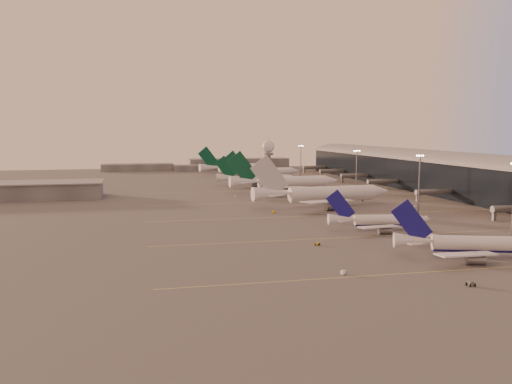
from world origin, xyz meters
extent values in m
plane|color=#525050|center=(0.00, 0.00, 0.00)|extent=(700.00, 700.00, 0.00)
cube|color=#EFE254|center=(30.00, -35.00, 0.01)|extent=(180.00, 0.25, 0.02)
cube|color=#EFE254|center=(30.00, 10.00, 0.01)|extent=(180.00, 0.25, 0.02)
cube|color=#EFE254|center=(30.00, 55.00, 0.01)|extent=(180.00, 0.25, 0.02)
cube|color=#EFE254|center=(30.00, 100.00, 0.01)|extent=(180.00, 0.25, 0.02)
cube|color=#EFE254|center=(30.00, 150.00, 0.01)|extent=(180.00, 0.25, 0.02)
cube|color=black|center=(108.00, 110.00, 9.00)|extent=(36.00, 360.00, 18.00)
cylinder|color=gray|center=(108.00, 110.00, 18.00)|extent=(10.08, 360.00, 10.08)
cube|color=gray|center=(108.00, 110.00, 18.20)|extent=(40.00, 362.00, 0.80)
cube|color=slate|center=(72.00, 28.00, 2.20)|extent=(1.20, 1.20, 4.40)
cylinder|color=slate|center=(82.00, 86.00, 4.50)|extent=(22.00, 2.80, 2.80)
cube|color=slate|center=(72.00, 86.00, 2.20)|extent=(1.20, 1.20, 4.40)
cylinder|color=slate|center=(82.00, 142.00, 4.50)|extent=(22.00, 2.80, 2.80)
cube|color=slate|center=(72.00, 142.00, 2.20)|extent=(1.20, 1.20, 4.40)
cylinder|color=slate|center=(82.00, 184.00, 4.50)|extent=(22.00, 2.80, 2.80)
cube|color=slate|center=(72.00, 184.00, 2.20)|extent=(1.20, 1.20, 4.40)
cylinder|color=slate|center=(82.00, 226.00, 4.50)|extent=(22.00, 2.80, 2.80)
cube|color=slate|center=(72.00, 226.00, 2.20)|extent=(1.20, 1.20, 4.40)
cylinder|color=slate|center=(82.00, 266.00, 4.50)|extent=(22.00, 2.80, 2.80)
cube|color=slate|center=(72.00, 266.00, 2.20)|extent=(1.20, 1.20, 4.40)
cube|color=#5B5D62|center=(-120.00, 140.00, 4.00)|extent=(80.00, 25.00, 8.00)
cube|color=gray|center=(-120.00, 140.00, 8.20)|extent=(82.00, 27.00, 0.60)
cylinder|color=slate|center=(5.00, 120.00, 11.00)|extent=(2.60, 2.60, 22.00)
cylinder|color=slate|center=(5.00, 120.00, 22.50)|extent=(5.20, 5.20, 1.20)
sphere|color=silver|center=(5.00, 120.00, 26.40)|extent=(6.40, 6.40, 6.40)
cylinder|color=slate|center=(5.00, 120.00, 30.10)|extent=(0.16, 0.16, 2.00)
sphere|color=#FFEABF|center=(56.50, 0.00, 24.10)|extent=(0.56, 0.56, 0.56)
cylinder|color=slate|center=(55.00, 55.00, 12.50)|extent=(0.56, 0.56, 25.00)
cube|color=slate|center=(55.00, 55.00, 24.50)|extent=(3.60, 0.25, 0.25)
sphere|color=#FFEABF|center=(53.50, 55.00, 24.10)|extent=(0.56, 0.56, 0.56)
sphere|color=#FFEABF|center=(54.50, 55.00, 24.10)|extent=(0.56, 0.56, 0.56)
sphere|color=#FFEABF|center=(55.50, 55.00, 24.10)|extent=(0.56, 0.56, 0.56)
sphere|color=#FFEABF|center=(56.50, 55.00, 24.10)|extent=(0.56, 0.56, 0.56)
cylinder|color=slate|center=(50.00, 110.00, 12.50)|extent=(0.56, 0.56, 25.00)
cube|color=slate|center=(50.00, 110.00, 24.50)|extent=(3.60, 0.25, 0.25)
sphere|color=#FFEABF|center=(48.50, 110.00, 24.10)|extent=(0.56, 0.56, 0.56)
sphere|color=#FFEABF|center=(49.50, 110.00, 24.10)|extent=(0.56, 0.56, 0.56)
sphere|color=#FFEABF|center=(50.50, 110.00, 24.10)|extent=(0.56, 0.56, 0.56)
sphere|color=#FFEABF|center=(51.50, 110.00, 24.10)|extent=(0.56, 0.56, 0.56)
cylinder|color=slate|center=(48.00, 200.00, 12.50)|extent=(0.56, 0.56, 25.00)
cube|color=slate|center=(48.00, 200.00, 24.50)|extent=(3.60, 0.25, 0.25)
sphere|color=#FFEABF|center=(46.50, 200.00, 24.10)|extent=(0.56, 0.56, 0.56)
sphere|color=#FFEABF|center=(47.50, 200.00, 24.10)|extent=(0.56, 0.56, 0.56)
sphere|color=#FFEABF|center=(48.50, 200.00, 24.10)|extent=(0.56, 0.56, 0.56)
sphere|color=#FFEABF|center=(49.50, 200.00, 24.10)|extent=(0.56, 0.56, 0.56)
cube|color=#5B5D62|center=(-60.00, 320.00, 3.00)|extent=(60.00, 18.00, 6.00)
cube|color=#5B5D62|center=(30.00, 330.00, 4.50)|extent=(90.00, 20.00, 9.00)
cube|color=#5B5D62|center=(-10.00, 310.00, 2.50)|extent=(40.00, 15.00, 5.00)
cylinder|color=silver|center=(28.22, -24.54, 3.44)|extent=(24.88, 11.72, 4.22)
cylinder|color=navy|center=(28.22, -24.54, 2.49)|extent=(24.04, 10.45, 3.04)
cone|color=silver|center=(11.49, -19.07, 3.97)|extent=(11.19, 7.25, 4.22)
cube|color=silver|center=(19.20, -32.52, 2.70)|extent=(18.38, 7.17, 1.33)
cylinder|color=gray|center=(22.83, -31.13, 0.78)|extent=(5.41, 4.10, 2.74)
cube|color=gray|center=(22.83, -31.13, 1.97)|extent=(0.40, 0.37, 1.69)
cube|color=silver|center=(25.66, -12.78, 2.70)|extent=(15.43, 15.81, 1.33)
cylinder|color=gray|center=(27.77, -16.05, 0.78)|extent=(5.41, 4.10, 2.74)
cube|color=gray|center=(27.77, -16.05, 1.97)|extent=(0.40, 0.37, 1.69)
cube|color=navy|center=(11.00, -18.91, 9.19)|extent=(11.13, 3.97, 12.58)
cube|color=silver|center=(10.03, -23.64, 4.08)|extent=(5.00, 2.44, 0.28)
cube|color=silver|center=(13.02, -14.52, 4.08)|extent=(4.70, 4.63, 0.28)
cylinder|color=black|center=(27.08, -21.60, 0.61)|extent=(1.33, 0.91, 1.22)
cylinder|color=black|center=(25.56, -26.24, 0.61)|extent=(1.33, 0.91, 1.22)
cylinder|color=silver|center=(22.38, 19.20, 3.12)|extent=(22.75, 6.98, 3.82)
cylinder|color=navy|center=(22.38, 19.20, 2.26)|extent=(22.16, 5.86, 2.75)
cone|color=silver|center=(35.64, 17.29, 3.12)|extent=(4.84, 4.40, 3.82)
cone|color=silver|center=(6.62, 21.47, 3.59)|extent=(9.86, 5.12, 3.82)
cube|color=silver|center=(15.59, 10.68, 2.45)|extent=(16.55, 9.04, 1.20)
cylinder|color=gray|center=(18.61, 12.49, 0.70)|extent=(4.65, 3.08, 2.48)
cube|color=gray|center=(18.61, 12.49, 1.78)|extent=(0.33, 0.29, 1.53)
cube|color=silver|center=(18.27, 29.29, 2.45)|extent=(15.32, 12.62, 1.20)
cylinder|color=gray|center=(20.66, 26.70, 0.70)|extent=(4.65, 3.08, 2.48)
cube|color=gray|center=(20.66, 26.70, 1.78)|extent=(0.33, 0.29, 1.53)
cube|color=navy|center=(6.16, 21.54, 8.32)|extent=(10.43, 1.84, 11.38)
cube|color=silver|center=(6.03, 17.17, 3.69)|extent=(4.63, 2.88, 0.25)
cube|color=silver|center=(7.27, 25.76, 3.69)|extent=(4.51, 3.79, 0.25)
cylinder|color=black|center=(30.82, 17.98, 0.50)|extent=(0.50, 0.50, 1.01)
cylinder|color=black|center=(20.91, 21.65, 0.55)|extent=(1.17, 0.66, 1.11)
cylinder|color=black|center=(20.28, 17.27, 0.55)|extent=(1.17, 0.66, 1.11)
cylinder|color=silver|center=(25.77, 81.27, 4.53)|extent=(42.17, 9.89, 6.53)
cylinder|color=silver|center=(25.77, 81.27, 3.06)|extent=(41.19, 8.00, 4.70)
cone|color=silver|center=(50.62, 83.29, 4.53)|extent=(8.59, 7.16, 6.53)
cone|color=silver|center=(-3.79, 78.87, 5.34)|extent=(17.99, 7.93, 6.53)
cube|color=silver|center=(17.01, 63.13, 3.39)|extent=(29.00, 22.03, 1.94)
cylinder|color=gray|center=(21.72, 67.63, 0.74)|extent=(8.40, 4.88, 4.24)
cube|color=gray|center=(21.72, 67.63, 2.24)|extent=(0.34, 0.29, 2.61)
cube|color=silver|center=(14.20, 97.76, 3.39)|extent=(30.28, 18.27, 1.94)
cylinder|color=gray|center=(19.57, 94.08, 0.74)|extent=(8.40, 4.88, 4.24)
cube|color=gray|center=(19.57, 94.08, 2.24)|extent=(0.34, 0.29, 2.61)
cube|color=#B5B8BE|center=(-4.66, 78.80, 13.06)|extent=(18.07, 1.83, 19.37)
cube|color=silver|center=(-3.48, 70.78, 5.51)|extent=(8.50, 6.73, 0.26)
cube|color=silver|center=(-4.79, 86.90, 5.51)|extent=(8.64, 5.77, 0.26)
cylinder|color=black|center=(41.59, 82.56, 0.53)|extent=(0.53, 0.53, 1.05)
cylinder|color=black|center=(22.22, 83.31, 0.58)|extent=(1.20, 0.62, 1.16)
cylinder|color=black|center=(22.59, 78.69, 0.58)|extent=(1.20, 0.62, 1.16)
cylinder|color=silver|center=(23.84, 139.14, 4.50)|extent=(39.74, 8.48, 6.36)
cylinder|color=silver|center=(23.84, 139.14, 3.07)|extent=(38.85, 6.66, 4.58)
cone|color=silver|center=(47.35, 140.41, 4.50)|extent=(7.97, 6.77, 6.36)
cone|color=silver|center=(-4.11, 137.63, 5.29)|extent=(16.86, 7.25, 6.36)
cube|color=silver|center=(15.03, 122.04, 3.38)|extent=(27.96, 20.47, 1.88)
cylinder|color=gray|center=(19.64, 126.22, 0.77)|extent=(7.85, 4.54, 4.14)
cube|color=gray|center=(19.64, 126.22, 2.27)|extent=(0.34, 0.29, 2.55)
cube|color=silver|center=(13.24, 155.18, 3.38)|extent=(28.77, 18.09, 1.88)
cylinder|color=gray|center=(18.28, 151.53, 0.77)|extent=(7.85, 4.54, 4.14)
cube|color=gray|center=(18.28, 151.53, 2.27)|extent=(0.34, 0.29, 2.55)
cube|color=#074028|center=(-4.94, 137.59, 12.89)|extent=(17.50, 1.33, 18.83)
cube|color=silver|center=(-3.98, 129.99, 5.45)|extent=(8.06, 6.21, 0.27)
cube|color=silver|center=(-4.80, 145.24, 5.45)|extent=(8.15, 5.61, 0.27)
cylinder|color=black|center=(38.81, 139.95, 0.55)|extent=(0.55, 0.55, 1.10)
cylinder|color=black|center=(20.54, 141.38, 0.60)|extent=(1.23, 0.61, 1.21)
cylinder|color=black|center=(20.80, 136.56, 0.60)|extent=(1.23, 0.61, 1.21)
cylinder|color=silver|center=(15.45, 173.28, 3.64)|extent=(32.20, 12.77, 5.15)
cylinder|color=silver|center=(15.45, 173.28, 2.48)|extent=(31.23, 11.22, 3.71)
cone|color=silver|center=(33.92, 168.64, 3.64)|extent=(7.24, 6.50, 5.15)
cone|color=silver|center=(-6.51, 178.80, 4.28)|extent=(14.23, 8.25, 5.15)
cube|color=silver|center=(4.56, 162.18, 2.74)|extent=(23.78, 10.77, 1.52)
cylinder|color=gray|center=(9.12, 164.31, 0.62)|extent=(6.81, 4.75, 3.35)
cube|color=gray|center=(9.12, 164.31, 1.84)|extent=(0.31, 0.28, 2.06)
cube|color=silver|center=(11.10, 188.21, 2.74)|extent=(20.79, 19.52, 1.52)
cylinder|color=gray|center=(14.11, 184.18, 0.62)|extent=(6.81, 4.75, 3.35)
cube|color=gray|center=(14.11, 184.18, 1.84)|extent=(0.31, 0.28, 2.06)
cube|color=#074028|center=(-7.16, 178.96, 10.43)|extent=(13.81, 3.75, 15.23)
cube|color=silver|center=(-8.23, 172.87, 4.41)|extent=(6.52, 3.54, 0.22)
cube|color=silver|center=(-5.22, 184.85, 4.41)|extent=(6.22, 5.75, 0.22)
cylinder|color=black|center=(27.21, 170.32, 0.44)|extent=(0.44, 0.44, 0.89)
cylinder|color=black|center=(13.43, 175.80, 0.49)|extent=(1.05, 0.67, 0.98)
cylinder|color=black|center=(12.48, 172.01, 0.49)|extent=(1.05, 0.67, 0.98)
cylinder|color=silver|center=(30.79, 222.02, 3.95)|extent=(35.06, 10.60, 5.58)
cylinder|color=silver|center=(30.79, 222.02, 2.69)|extent=(34.14, 8.96, 4.02)
cone|color=silver|center=(51.22, 225.06, 3.95)|extent=(7.45, 6.51, 5.58)
cone|color=silver|center=(6.49, 218.42, 4.64)|extent=(15.18, 7.65, 5.58)
cube|color=silver|center=(24.49, 206.37, 2.97)|extent=(23.68, 19.61, 1.65)
cylinder|color=gray|center=(28.18, 210.40, 0.67)|extent=(7.16, 4.57, 3.63)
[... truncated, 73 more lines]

